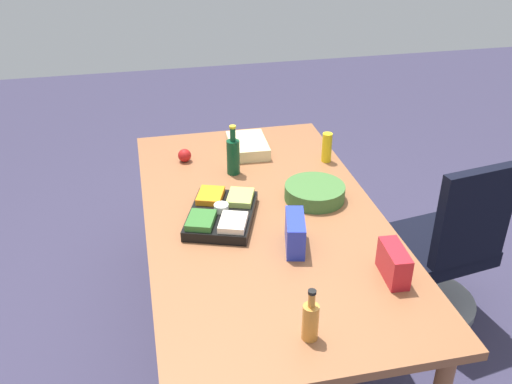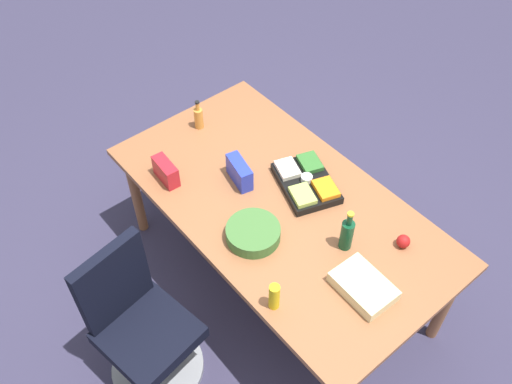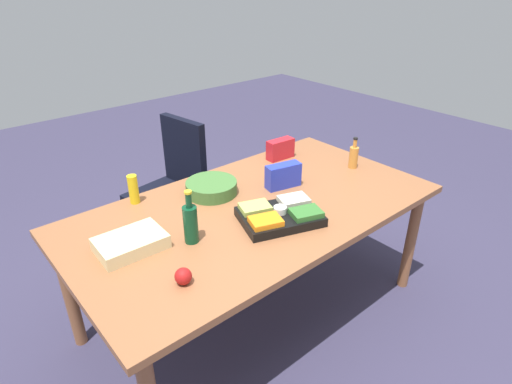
{
  "view_description": "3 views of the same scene",
  "coord_description": "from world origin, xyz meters",
  "px_view_note": "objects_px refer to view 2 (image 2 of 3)",
  "views": [
    {
      "loc": [
        2.33,
        -0.54,
        2.28
      ],
      "look_at": [
        -0.09,
        -0.02,
        0.88
      ],
      "focal_mm": 40.33,
      "sensor_mm": 36.0,
      "label": 1
    },
    {
      "loc": [
        -1.58,
        1.5,
        3.32
      ],
      "look_at": [
        0.12,
        0.09,
        0.84
      ],
      "focal_mm": 39.38,
      "sensor_mm": 36.0,
      "label": 2
    },
    {
      "loc": [
        -1.38,
        -1.62,
        2.01
      ],
      "look_at": [
        0.01,
        0.0,
        0.88
      ],
      "focal_mm": 29.96,
      "sensor_mm": 36.0,
      "label": 3
    }
  ],
  "objects_px": {
    "veggie_tray": "(306,182)",
    "mustard_bottle": "(274,297)",
    "office_chair": "(143,333)",
    "chip_bag_blue": "(239,172)",
    "wine_bottle": "(347,234)",
    "conference_table": "(280,210)",
    "chip_bag_red": "(166,171)",
    "sheet_cake": "(363,286)",
    "salad_bowl": "(253,233)",
    "dressing_bottle": "(199,117)",
    "apple_red": "(403,241)"
  },
  "relations": [
    {
      "from": "apple_red",
      "to": "chip_bag_red",
      "type": "relative_size",
      "value": 0.38
    },
    {
      "from": "mustard_bottle",
      "to": "conference_table",
      "type": "bearing_deg",
      "value": -44.14
    },
    {
      "from": "conference_table",
      "to": "chip_bag_red",
      "type": "bearing_deg",
      "value": 35.07
    },
    {
      "from": "office_chair",
      "to": "mustard_bottle",
      "type": "xyz_separation_m",
      "value": [
        -0.52,
        -0.53,
        0.49
      ]
    },
    {
      "from": "chip_bag_red",
      "to": "conference_table",
      "type": "bearing_deg",
      "value": -144.93
    },
    {
      "from": "office_chair",
      "to": "chip_bag_blue",
      "type": "bearing_deg",
      "value": -73.58
    },
    {
      "from": "veggie_tray",
      "to": "chip_bag_red",
      "type": "height_order",
      "value": "chip_bag_red"
    },
    {
      "from": "veggie_tray",
      "to": "chip_bag_blue",
      "type": "xyz_separation_m",
      "value": [
        0.29,
        0.28,
        0.04
      ]
    },
    {
      "from": "conference_table",
      "to": "veggie_tray",
      "type": "height_order",
      "value": "veggie_tray"
    },
    {
      "from": "veggie_tray",
      "to": "chip_bag_red",
      "type": "distance_m",
      "value": 0.85
    },
    {
      "from": "chip_bag_blue",
      "to": "office_chair",
      "type": "bearing_deg",
      "value": 106.42
    },
    {
      "from": "wine_bottle",
      "to": "mustard_bottle",
      "type": "bearing_deg",
      "value": 93.53
    },
    {
      "from": "office_chair",
      "to": "chip_bag_red",
      "type": "relative_size",
      "value": 5.08
    },
    {
      "from": "conference_table",
      "to": "office_chair",
      "type": "distance_m",
      "value": 1.07
    },
    {
      "from": "apple_red",
      "to": "sheet_cake",
      "type": "bearing_deg",
      "value": 98.55
    },
    {
      "from": "conference_table",
      "to": "chip_bag_red",
      "type": "relative_size",
      "value": 10.59
    },
    {
      "from": "dressing_bottle",
      "to": "mustard_bottle",
      "type": "relative_size",
      "value": 1.25
    },
    {
      "from": "wine_bottle",
      "to": "chip_bag_blue",
      "type": "xyz_separation_m",
      "value": [
        0.76,
        0.14,
        -0.03
      ]
    },
    {
      "from": "office_chair",
      "to": "veggie_tray",
      "type": "xyz_separation_m",
      "value": [
        -0.01,
        -1.23,
        0.44
      ]
    },
    {
      "from": "salad_bowl",
      "to": "chip_bag_red",
      "type": "height_order",
      "value": "chip_bag_red"
    },
    {
      "from": "wine_bottle",
      "to": "dressing_bottle",
      "type": "xyz_separation_m",
      "value": [
        1.32,
        0.04,
        -0.03
      ]
    },
    {
      "from": "dressing_bottle",
      "to": "apple_red",
      "type": "bearing_deg",
      "value": -169.34
    },
    {
      "from": "salad_bowl",
      "to": "mustard_bottle",
      "type": "height_order",
      "value": "mustard_bottle"
    },
    {
      "from": "chip_bag_blue",
      "to": "sheet_cake",
      "type": "bearing_deg",
      "value": -179.67
    },
    {
      "from": "office_chair",
      "to": "mustard_bottle",
      "type": "relative_size",
      "value": 5.88
    },
    {
      "from": "apple_red",
      "to": "chip_bag_blue",
      "type": "distance_m",
      "value": 1.04
    },
    {
      "from": "conference_table",
      "to": "chip_bag_blue",
      "type": "xyz_separation_m",
      "value": [
        0.29,
        0.08,
        0.15
      ]
    },
    {
      "from": "apple_red",
      "to": "sheet_cake",
      "type": "xyz_separation_m",
      "value": [
        -0.06,
        0.38,
        -0.0
      ]
    },
    {
      "from": "office_chair",
      "to": "veggie_tray",
      "type": "relative_size",
      "value": 2.05
    },
    {
      "from": "mustard_bottle",
      "to": "sheet_cake",
      "type": "bearing_deg",
      "value": -118.5
    },
    {
      "from": "salad_bowl",
      "to": "veggie_tray",
      "type": "distance_m",
      "value": 0.51
    },
    {
      "from": "wine_bottle",
      "to": "mustard_bottle",
      "type": "relative_size",
      "value": 1.64
    },
    {
      "from": "office_chair",
      "to": "wine_bottle",
      "type": "bearing_deg",
      "value": -114.08
    },
    {
      "from": "veggie_tray",
      "to": "wine_bottle",
      "type": "distance_m",
      "value": 0.5
    },
    {
      "from": "chip_bag_blue",
      "to": "mustard_bottle",
      "type": "bearing_deg",
      "value": 152.65
    },
    {
      "from": "salad_bowl",
      "to": "apple_red",
      "type": "bearing_deg",
      "value": -133.6
    },
    {
      "from": "veggie_tray",
      "to": "mustard_bottle",
      "type": "height_order",
      "value": "mustard_bottle"
    },
    {
      "from": "salad_bowl",
      "to": "sheet_cake",
      "type": "height_order",
      "value": "salad_bowl"
    },
    {
      "from": "office_chair",
      "to": "salad_bowl",
      "type": "xyz_separation_m",
      "value": [
        -0.11,
        -0.73,
        0.44
      ]
    },
    {
      "from": "conference_table",
      "to": "office_chair",
      "type": "relative_size",
      "value": 2.09
    },
    {
      "from": "wine_bottle",
      "to": "chip_bag_blue",
      "type": "height_order",
      "value": "wine_bottle"
    },
    {
      "from": "dressing_bottle",
      "to": "chip_bag_red",
      "type": "height_order",
      "value": "dressing_bottle"
    },
    {
      "from": "wine_bottle",
      "to": "salad_bowl",
      "type": "bearing_deg",
      "value": 43.64
    },
    {
      "from": "salad_bowl",
      "to": "chip_bag_blue",
      "type": "height_order",
      "value": "chip_bag_blue"
    },
    {
      "from": "office_chair",
      "to": "chip_bag_blue",
      "type": "relative_size",
      "value": 4.62
    },
    {
      "from": "wine_bottle",
      "to": "chip_bag_blue",
      "type": "relative_size",
      "value": 1.29
    },
    {
      "from": "dressing_bottle",
      "to": "mustard_bottle",
      "type": "distance_m",
      "value": 1.45
    },
    {
      "from": "chip_bag_blue",
      "to": "mustard_bottle",
      "type": "relative_size",
      "value": 1.27
    },
    {
      "from": "office_chair",
      "to": "mustard_bottle",
      "type": "bearing_deg",
      "value": -134.24
    },
    {
      "from": "veggie_tray",
      "to": "dressing_bottle",
      "type": "relative_size",
      "value": 2.29
    }
  ]
}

